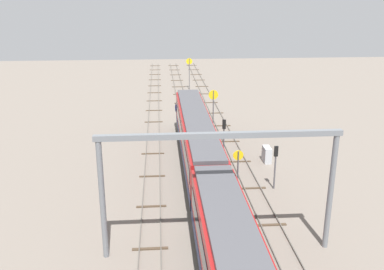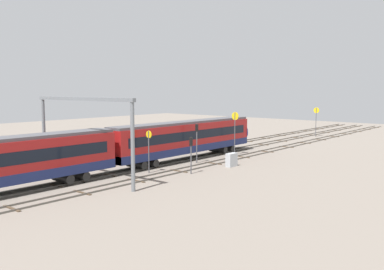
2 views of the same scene
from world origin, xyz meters
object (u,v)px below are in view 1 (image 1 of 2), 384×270
Objects in this scene: signal_light_trackside_approach at (275,161)px; signal_light_trackside_departure at (224,136)px; overhead_gantry at (219,166)px; speed_sign_mid_trackside at (238,170)px; speed_sign_far_trackside at (213,107)px; speed_sign_near_foreground at (189,69)px; relay_cabinet at (267,154)px.

signal_light_trackside_departure is (5.40, 3.66, 0.52)m from signal_light_trackside_approach.
speed_sign_mid_trackside is at bearing -20.41° from overhead_gantry.
speed_sign_far_trackside is 1.23× the size of signal_light_trackside_departure.
relay_cabinet is at bearing -171.55° from speed_sign_near_foreground.
speed_sign_mid_trackside is at bearing 179.41° from signal_light_trackside_departure.
overhead_gantry is 11.58m from signal_light_trackside_approach.
overhead_gantry is 2.71× the size of speed_sign_near_foreground.
signal_light_trackside_departure reaches higher than speed_sign_mid_trackside.
speed_sign_far_trackside reaches higher than speed_sign_mid_trackside.
relay_cabinet is (6.26, -0.90, -1.81)m from signal_light_trackside_approach.
speed_sign_mid_trackside is 16.23m from speed_sign_far_trackside.
overhead_gantry is 15.06m from signal_light_trackside_departure.
overhead_gantry is 2.56× the size of speed_sign_far_trackside.
speed_sign_near_foreground is (51.03, -1.79, -2.31)m from overhead_gantry.
speed_sign_mid_trackside is 1.17× the size of signal_light_trackside_approach.
signal_light_trackside_approach is 6.54m from signal_light_trackside_departure.
speed_sign_near_foreground is 44.48m from speed_sign_mid_trackside.
speed_sign_far_trackside is at bearing 15.12° from signal_light_trackside_approach.
speed_sign_near_foreground is 28.28m from speed_sign_far_trackside.
speed_sign_far_trackside reaches higher than relay_cabinet.
speed_sign_mid_trackside is at bearing 152.34° from relay_cabinet.
signal_light_trackside_departure reaches higher than relay_cabinet.
overhead_gantry is 9.59× the size of relay_cabinet.
relay_cabinet is (-35.61, -5.29, -2.94)m from speed_sign_near_foreground.
signal_light_trackside_departure is at bearing -0.59° from speed_sign_mid_trackside.
signal_light_trackside_departure is 3.04× the size of relay_cabinet.
speed_sign_mid_trackside is at bearing 124.80° from signal_light_trackside_approach.
speed_sign_far_trackside is (22.76, -2.51, -2.09)m from overhead_gantry.
speed_sign_near_foreground reaches higher than signal_light_trackside_departure.
relay_cabinet is (15.42, -7.08, -5.25)m from overhead_gantry.
speed_sign_far_trackside is at bearing -0.26° from speed_sign_mid_trackside.
signal_light_trackside_approach is at bearing -164.88° from speed_sign_far_trackside.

